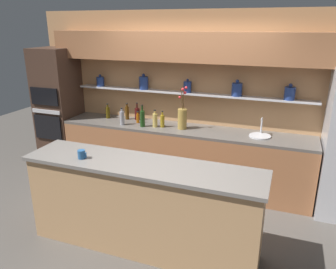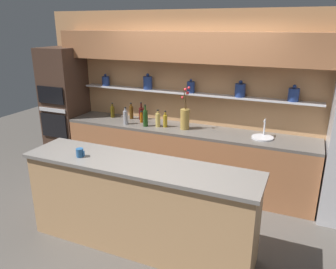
# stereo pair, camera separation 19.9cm
# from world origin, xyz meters

# --- Properties ---
(ground_plane) EXTENTS (12.00, 12.00, 0.00)m
(ground_plane) POSITION_xyz_m (0.00, 0.00, 0.00)
(ground_plane) COLOR #4C4742
(back_wall_unit) EXTENTS (5.20, 0.44, 2.60)m
(back_wall_unit) POSITION_xyz_m (-0.00, 1.53, 1.55)
(back_wall_unit) COLOR tan
(back_wall_unit) RESTS_ON ground_plane
(back_counter_unit) EXTENTS (3.80, 0.62, 0.92)m
(back_counter_unit) POSITION_xyz_m (-0.07, 1.24, 0.46)
(back_counter_unit) COLOR #99603D
(back_counter_unit) RESTS_ON ground_plane
(island_counter) EXTENTS (2.60, 0.61, 1.02)m
(island_counter) POSITION_xyz_m (0.00, -0.37, 0.51)
(island_counter) COLOR tan
(island_counter) RESTS_ON ground_plane
(oven_tower) EXTENTS (0.61, 0.64, 2.03)m
(oven_tower) POSITION_xyz_m (-2.29, 1.24, 1.02)
(oven_tower) COLOR #3D281E
(oven_tower) RESTS_ON ground_plane
(flower_vase) EXTENTS (0.13, 0.14, 0.63)m
(flower_vase) POSITION_xyz_m (-0.07, 1.21, 1.09)
(flower_vase) COLOR olive
(flower_vase) RESTS_ON back_counter_unit
(sink_fixture) EXTENTS (0.29, 0.29, 0.25)m
(sink_fixture) POSITION_xyz_m (1.05, 1.25, 0.94)
(sink_fixture) COLOR #B7B7BC
(sink_fixture) RESTS_ON back_counter_unit
(bottle_wine_0) EXTENTS (0.08, 0.08, 0.28)m
(bottle_wine_0) POSITION_xyz_m (-0.90, 1.41, 1.02)
(bottle_wine_0) COLOR #380C0C
(bottle_wine_0) RESTS_ON back_counter_unit
(bottle_spirit_1) EXTENTS (0.07, 0.07, 0.26)m
(bottle_spirit_1) POSITION_xyz_m (-0.48, 1.16, 1.03)
(bottle_spirit_1) COLOR tan
(bottle_spirit_1) RESTS_ON back_counter_unit
(bottle_sauce_2) EXTENTS (0.05, 0.05, 0.19)m
(bottle_sauce_2) POSITION_xyz_m (-0.82, 1.26, 1.00)
(bottle_sauce_2) COLOR #9E4C0A
(bottle_sauce_2) RESTS_ON back_counter_unit
(bottle_oil_3) EXTENTS (0.06, 0.06, 0.24)m
(bottle_oil_3) POSITION_xyz_m (-1.39, 1.33, 1.02)
(bottle_oil_3) COLOR #47380A
(bottle_oil_3) RESTS_ON back_counter_unit
(bottle_wine_4) EXTENTS (0.07, 0.07, 0.34)m
(bottle_wine_4) POSITION_xyz_m (-0.66, 1.10, 1.05)
(bottle_wine_4) COLOR #193814
(bottle_wine_4) RESTS_ON back_counter_unit
(bottle_spirit_5) EXTENTS (0.06, 0.06, 0.27)m
(bottle_spirit_5) POSITION_xyz_m (-1.07, 1.39, 1.03)
(bottle_spirit_5) COLOR #4C2D0C
(bottle_spirit_5) RESTS_ON back_counter_unit
(bottle_spirit_6) EXTENTS (0.07, 0.07, 0.27)m
(bottle_spirit_6) POSITION_xyz_m (-1.00, 1.08, 1.03)
(bottle_spirit_6) COLOR gray
(bottle_spirit_6) RESTS_ON back_counter_unit
(bottle_oil_7) EXTENTS (0.06, 0.06, 0.25)m
(bottle_oil_7) POSITION_xyz_m (-0.37, 1.19, 1.02)
(bottle_oil_7) COLOR olive
(bottle_oil_7) RESTS_ON back_counter_unit
(coffee_mug) EXTENTS (0.10, 0.08, 0.10)m
(coffee_mug) POSITION_xyz_m (-0.65, -0.47, 1.07)
(coffee_mug) COLOR #235184
(coffee_mug) RESTS_ON island_counter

